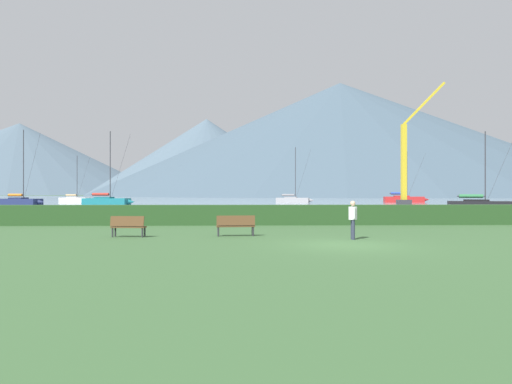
% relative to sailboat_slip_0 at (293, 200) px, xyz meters
% --- Properties ---
extents(ground_plane, '(1000.00, 1000.00, 0.00)m').
position_rel_sailboat_slip_0_xyz_m(ground_plane, '(-5.75, -70.32, -0.62)').
color(ground_plane, '#385B33').
extents(harbor_water, '(320.00, 246.00, 0.00)m').
position_rel_sailboat_slip_0_xyz_m(harbor_water, '(-5.75, 66.68, -0.62)').
color(harbor_water, '#8499A8').
rests_on(harbor_water, ground_plane).
extents(hedge_line, '(80.00, 1.20, 1.23)m').
position_rel_sailboat_slip_0_xyz_m(hedge_line, '(-5.75, -59.32, -0.00)').
color(hedge_line, '#284C23').
rests_on(hedge_line, ground_plane).
extents(sailboat_slip_0, '(7.38, 3.57, 10.74)m').
position_rel_sailboat_slip_0_xyz_m(sailboat_slip_0, '(0.00, 0.00, 0.00)').
color(sailboat_slip_0, '#9E9EA3').
rests_on(sailboat_slip_0, harbor_water).
extents(sailboat_slip_1, '(7.13, 3.34, 9.58)m').
position_rel_sailboat_slip_0_xyz_m(sailboat_slip_1, '(-44.15, 7.19, -0.03)').
color(sailboat_slip_1, white).
rests_on(sailboat_slip_1, harbor_water).
extents(sailboat_slip_2, '(8.34, 3.68, 11.55)m').
position_rel_sailboat_slip_0_xyz_m(sailboat_slip_2, '(-30.82, -15.91, 0.07)').
color(sailboat_slip_2, '#19707A').
rests_on(sailboat_slip_2, harbor_water).
extents(sailboat_slip_3, '(7.78, 3.99, 11.80)m').
position_rel_sailboat_slip_0_xyz_m(sailboat_slip_3, '(-44.33, -15.38, 0.04)').
color(sailboat_slip_3, navy).
rests_on(sailboat_slip_3, harbor_water).
extents(sailboat_slip_4, '(8.88, 3.71, 10.23)m').
position_rel_sailboat_slip_0_xyz_m(sailboat_slip_4, '(22.43, 2.30, 0.10)').
color(sailboat_slip_4, red).
rests_on(sailboat_slip_4, harbor_water).
extents(sailboat_slip_5, '(7.70, 4.06, 8.88)m').
position_rel_sailboat_slip_0_xyz_m(sailboat_slip_5, '(17.11, -36.99, 0.01)').
color(sailboat_slip_5, black).
rests_on(sailboat_slip_5, harbor_water).
extents(park_bench_near_path, '(1.79, 0.61, 0.95)m').
position_rel_sailboat_slip_0_xyz_m(park_bench_near_path, '(-10.01, -66.64, -0.08)').
color(park_bench_near_path, brown).
rests_on(park_bench_near_path, ground_plane).
extents(park_bench_under_tree, '(1.58, 0.64, 0.95)m').
position_rel_sailboat_slip_0_xyz_m(park_bench_under_tree, '(-14.84, -66.99, -0.09)').
color(park_bench_under_tree, brown).
rests_on(park_bench_under_tree, ground_plane).
extents(person_seated_viewer, '(0.36, 0.57, 1.65)m').
position_rel_sailboat_slip_0_xyz_m(person_seated_viewer, '(-4.99, -68.31, 0.36)').
color(person_seated_viewer, '#2D3347').
rests_on(person_seated_viewer, ground_plane).
extents(dock_crane, '(7.97, 2.00, 20.46)m').
position_rel_sailboat_slip_0_xyz_m(dock_crane, '(17.43, -12.50, 5.74)').
color(dock_crane, '#333338').
rests_on(dock_crane, ground_plane).
extents(distant_hill_west_ridge, '(345.14, 345.14, 80.47)m').
position_rel_sailboat_slip_0_xyz_m(distant_hill_west_ridge, '(59.81, 237.00, 39.62)').
color(distant_hill_west_ridge, '#425666').
rests_on(distant_hill_west_ridge, ground_plane).
extents(distant_hill_central_peak, '(186.53, 186.53, 61.69)m').
position_rel_sailboat_slip_0_xyz_m(distant_hill_central_peak, '(-39.20, 283.65, 30.23)').
color(distant_hill_central_peak, '#4C6070').
rests_on(distant_hill_central_peak, ground_plane).
extents(distant_hill_east_ridge, '(273.31, 273.31, 66.70)m').
position_rel_sailboat_slip_0_xyz_m(distant_hill_east_ridge, '(-218.37, 344.47, 32.73)').
color(distant_hill_east_ridge, '#4C6070').
rests_on(distant_hill_east_ridge, ground_plane).
extents(distant_hill_far_shoulder, '(308.47, 308.47, 51.10)m').
position_rel_sailboat_slip_0_xyz_m(distant_hill_far_shoulder, '(151.09, 311.88, 24.93)').
color(distant_hill_far_shoulder, slate).
rests_on(distant_hill_far_shoulder, ground_plane).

